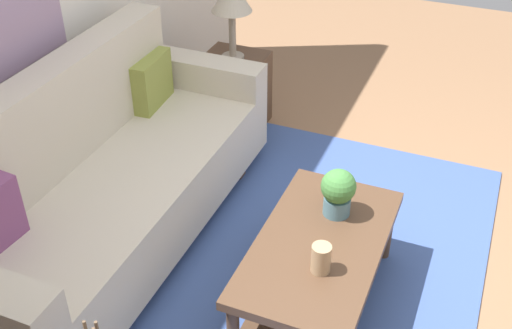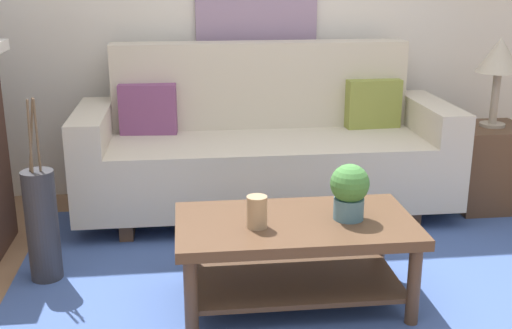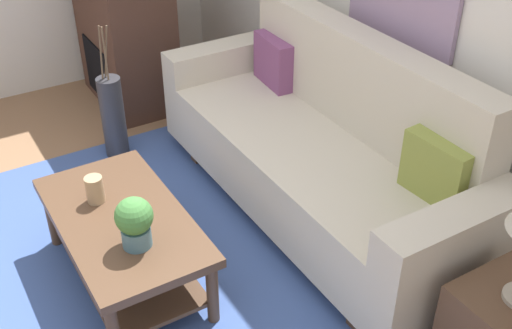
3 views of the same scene
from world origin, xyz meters
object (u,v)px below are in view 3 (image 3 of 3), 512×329
throw_pillow_plum (274,61)px  fireplace (125,30)px  throw_pillow_olive (436,169)px  coffee_table (124,234)px  potted_plant_tabletop (135,221)px  floor_vase (113,118)px  tabletop_vase (95,189)px  couch (323,150)px

throw_pillow_plum → fireplace: size_ratio=0.31×
throw_pillow_olive → fireplace: size_ratio=0.31×
coffee_table → potted_plant_tabletop: (0.25, -0.01, 0.26)m
potted_plant_tabletop → throw_pillow_olive: bearing=69.5°
coffee_table → floor_vase: floor_vase is taller
tabletop_vase → potted_plant_tabletop: size_ratio=0.56×
throw_pillow_plum → floor_vase: size_ratio=0.61×
tabletop_vase → coffee_table: bearing=18.1°
couch → throw_pillow_plum: size_ratio=6.50×
couch → potted_plant_tabletop: couch is taller
couch → floor_vase: size_ratio=3.98×
coffee_table → tabletop_vase: size_ratio=7.54×
floor_vase → throw_pillow_plum: bearing=62.5°
couch → floor_vase: bearing=-145.9°
throw_pillow_plum → floor_vase: 1.15m
tabletop_vase → potted_plant_tabletop: potted_plant_tabletop is taller
potted_plant_tabletop → fireplace: fireplace is taller
couch → throw_pillow_olive: 0.79m
tabletop_vase → fireplace: (-1.78, 0.86, 0.08)m
couch → floor_vase: 1.50m
coffee_table → fireplace: fireplace is taller
couch → throw_pillow_olive: bearing=9.6°
tabletop_vase → couch: bearing=81.0°
tabletop_vase → floor_vase: size_ratio=0.25×
throw_pillow_olive → coffee_table: size_ratio=0.33×
throw_pillow_plum → potted_plant_tabletop: throw_pillow_plum is taller
couch → fireplace: size_ratio=2.02×
potted_plant_tabletop → floor_vase: potted_plant_tabletop is taller
throw_pillow_plum → potted_plant_tabletop: size_ratio=1.37×
coffee_table → couch: bearing=89.1°
throw_pillow_plum → potted_plant_tabletop: (0.96, -1.37, -0.11)m
throw_pillow_olive → couch: bearing=-170.4°
throw_pillow_plum → tabletop_vase: bearing=-69.5°
floor_vase → fireplace: bearing=151.6°
floor_vase → couch: bearing=34.1°
coffee_table → floor_vase: size_ratio=1.87×
fireplace → floor_vase: fireplace is taller
throw_pillow_plum → throw_pillow_olive: size_ratio=1.00×
throw_pillow_olive → fireplace: 2.78m
throw_pillow_olive → throw_pillow_plum: bearing=180.0°
fireplace → tabletop_vase: bearing=-25.7°
throw_pillow_plum → floor_vase: bearing=-117.5°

